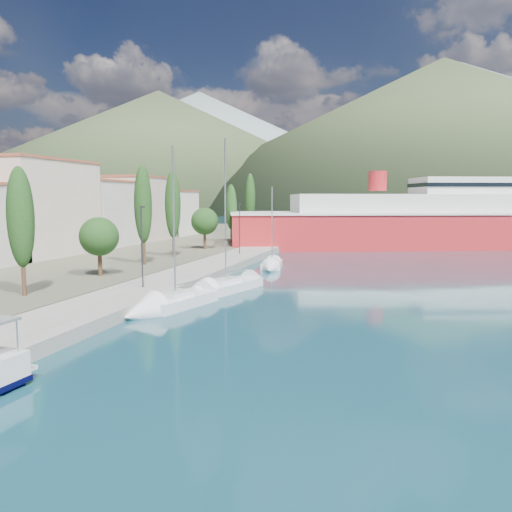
% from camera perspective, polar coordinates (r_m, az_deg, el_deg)
% --- Properties ---
extents(ground, '(1400.00, 1400.00, 0.00)m').
position_cam_1_polar(ground, '(139.05, 11.98, 3.34)').
color(ground, '#143F4C').
extents(quay, '(5.00, 88.00, 0.80)m').
position_cam_1_polar(quay, '(48.62, -6.38, -1.76)').
color(quay, gray).
rests_on(quay, ground).
extents(town_buildings, '(9.20, 69.20, 11.30)m').
position_cam_1_polar(town_buildings, '(69.11, -20.90, 4.60)').
color(town_buildings, beige).
rests_on(town_buildings, land_strip).
extents(tree_row, '(3.64, 66.49, 11.13)m').
position_cam_1_polar(tree_row, '(57.23, -9.90, 4.80)').
color(tree_row, '#47301E').
rests_on(tree_row, land_strip).
extents(lamp_posts, '(0.15, 48.23, 6.06)m').
position_cam_1_polar(lamp_posts, '(38.04, -12.87, 1.40)').
color(lamp_posts, '#2D2D33').
rests_on(lamp_posts, quay).
extents(sailboat_near, '(4.41, 8.58, 11.83)m').
position_cam_1_polar(sailboat_near, '(33.48, -10.96, -5.75)').
color(sailboat_near, silver).
rests_on(sailboat_near, ground).
extents(sailboat_mid, '(4.93, 9.34, 13.01)m').
position_cam_1_polar(sailboat_mid, '(38.81, -5.02, -3.97)').
color(sailboat_mid, silver).
rests_on(sailboat_mid, ground).
extents(sailboat_far, '(3.10, 6.71, 9.50)m').
position_cam_1_polar(sailboat_far, '(52.48, 1.71, -1.25)').
color(sailboat_far, silver).
rests_on(sailboat_far, ground).
extents(ferry, '(62.27, 32.50, 12.20)m').
position_cam_1_polar(ferry, '(81.47, 19.48, 3.57)').
color(ferry, red).
rests_on(ferry, ground).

